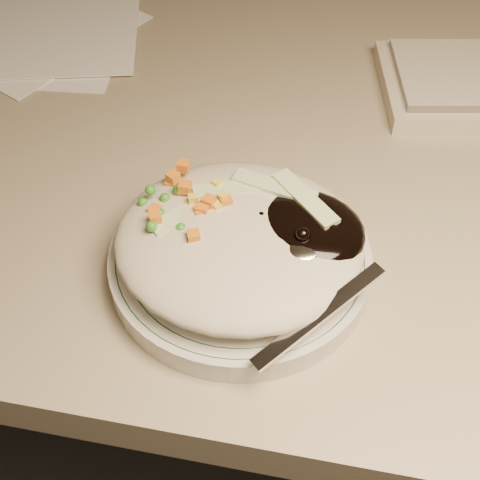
# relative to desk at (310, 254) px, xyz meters

# --- Properties ---
(desk) EXTENTS (1.40, 0.70, 0.74)m
(desk) POSITION_rel_desk_xyz_m (0.00, 0.00, 0.00)
(desk) COLOR gray
(desk) RESTS_ON ground
(plate) EXTENTS (0.21, 0.21, 0.02)m
(plate) POSITION_rel_desk_xyz_m (-0.05, -0.20, 0.21)
(plate) COLOR beige
(plate) RESTS_ON desk
(plate_rim) EXTENTS (0.20, 0.20, 0.00)m
(plate_rim) POSITION_rel_desk_xyz_m (-0.05, -0.20, 0.22)
(plate_rim) COLOR #144723
(plate_rim) RESTS_ON plate
(meal) EXTENTS (0.21, 0.19, 0.05)m
(meal) POSITION_rel_desk_xyz_m (-0.04, -0.20, 0.24)
(meal) COLOR #B9B196
(meal) RESTS_ON plate
(papers) EXTENTS (0.37, 0.33, 0.00)m
(papers) POSITION_rel_desk_xyz_m (-0.40, 0.12, 0.20)
(papers) COLOR white
(papers) RESTS_ON desk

